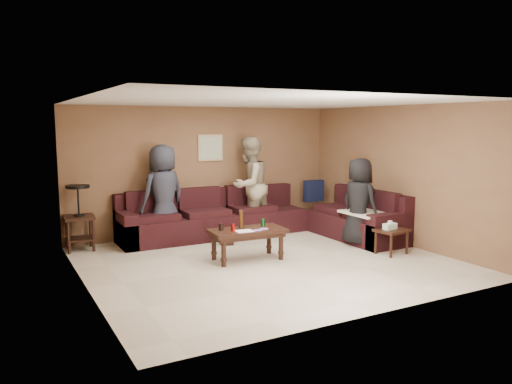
% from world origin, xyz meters
% --- Properties ---
extents(room, '(5.60, 5.50, 2.50)m').
position_xyz_m(room, '(0.00, 0.00, 1.66)').
color(room, beige).
rests_on(room, ground).
extents(sectional_sofa, '(4.65, 2.90, 0.97)m').
position_xyz_m(sectional_sofa, '(0.81, 1.52, 0.33)').
color(sectional_sofa, black).
rests_on(sectional_sofa, ground).
extents(coffee_table, '(1.24, 0.68, 0.78)m').
position_xyz_m(coffee_table, '(-0.22, 0.27, 0.42)').
color(coffee_table, black).
rests_on(coffee_table, ground).
extents(end_table_left, '(0.53, 0.53, 1.13)m').
position_xyz_m(end_table_left, '(-2.48, 2.19, 0.59)').
color(end_table_left, black).
rests_on(end_table_left, ground).
extents(side_table_right, '(0.57, 0.49, 0.57)m').
position_xyz_m(side_table_right, '(2.06, -0.56, 0.37)').
color(side_table_right, black).
rests_on(side_table_right, ground).
extents(waste_bin, '(0.27, 0.27, 0.27)m').
position_xyz_m(waste_bin, '(-0.09, 1.35, 0.13)').
color(waste_bin, black).
rests_on(waste_bin, ground).
extents(wall_art, '(0.52, 0.04, 0.52)m').
position_xyz_m(wall_art, '(0.10, 2.48, 1.70)').
color(wall_art, tan).
rests_on(wall_art, ground).
extents(person_left, '(1.01, 0.82, 1.81)m').
position_xyz_m(person_left, '(-1.02, 2.04, 0.90)').
color(person_left, '#282B37').
rests_on(person_left, ground).
extents(person_middle, '(1.17, 1.09, 1.93)m').
position_xyz_m(person_middle, '(0.71, 1.99, 0.96)').
color(person_middle, gray).
rests_on(person_middle, ground).
extents(person_right, '(0.61, 0.83, 1.57)m').
position_xyz_m(person_right, '(1.98, 0.18, 0.79)').
color(person_right, black).
rests_on(person_right, ground).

